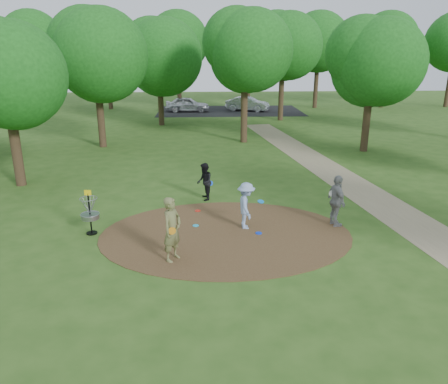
{
  "coord_description": "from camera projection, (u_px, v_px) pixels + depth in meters",
  "views": [
    {
      "loc": [
        -0.73,
        -13.4,
        5.94
      ],
      "look_at": [
        0.0,
        1.2,
        1.1
      ],
      "focal_mm": 35.0,
      "sensor_mm": 36.0,
      "label": 1
    }
  ],
  "objects": [
    {
      "name": "player_throwing_with_disc",
      "position": [
        246.0,
        206.0,
        14.88
      ],
      "size": [
        0.99,
        1.09,
        1.63
      ],
      "color": "#8BA3CF",
      "rests_on": "ground"
    },
    {
      "name": "dirt_clearing",
      "position": [
        226.0,
        234.0,
        14.6
      ],
      "size": [
        8.4,
        8.4,
        0.02
      ],
      "primitive_type": "cylinder",
      "color": "#47301C",
      "rests_on": "ground"
    },
    {
      "name": "car_left",
      "position": [
        187.0,
        104.0,
        42.28
      ],
      "size": [
        4.24,
        1.8,
        1.43
      ],
      "primitive_type": "imported",
      "rotation": [
        0.0,
        0.0,
        1.54
      ],
      "color": "#B8B9C0",
      "rests_on": "ground"
    },
    {
      "name": "disc_ground_red",
      "position": [
        198.0,
        211.0,
        16.65
      ],
      "size": [
        0.22,
        0.22,
        0.02
      ],
      "primitive_type": "cylinder",
      "color": "red",
      "rests_on": "dirt_clearing"
    },
    {
      "name": "car_right",
      "position": [
        247.0,
        104.0,
        42.84
      ],
      "size": [
        4.46,
        2.91,
        1.39
      ],
      "primitive_type": "imported",
      "rotation": [
        0.0,
        0.0,
        1.2
      ],
      "color": "#A5AAAD",
      "rests_on": "ground"
    },
    {
      "name": "ground",
      "position": [
        226.0,
        234.0,
        14.61
      ],
      "size": [
        100.0,
        100.0,
        0.0
      ],
      "primitive_type": "plane",
      "color": "#2D5119",
      "rests_on": "ground"
    },
    {
      "name": "player_walking_with_disc",
      "position": [
        204.0,
        182.0,
        17.71
      ],
      "size": [
        0.67,
        0.79,
        1.54
      ],
      "color": "black",
      "rests_on": "ground"
    },
    {
      "name": "footpath",
      "position": [
        391.0,
        210.0,
        16.81
      ],
      "size": [
        7.55,
        39.89,
        0.01
      ],
      "primitive_type": "cube",
      "rotation": [
        0.0,
        0.0,
        0.14
      ],
      "color": "#8C7A5B",
      "rests_on": "ground"
    },
    {
      "name": "disc_ground_blue",
      "position": [
        259.0,
        233.0,
        14.63
      ],
      "size": [
        0.22,
        0.22,
        0.02
      ],
      "primitive_type": "cylinder",
      "color": "#0D32DE",
      "rests_on": "dirt_clearing"
    },
    {
      "name": "disc_ground_cyan",
      "position": [
        196.0,
        226.0,
        15.25
      ],
      "size": [
        0.22,
        0.22,
        0.02
      ],
      "primitive_type": "cylinder",
      "color": "#1BAEDD",
      "rests_on": "dirt_clearing"
    },
    {
      "name": "player_observer_with_disc",
      "position": [
        172.0,
        229.0,
        12.56
      ],
      "size": [
        0.77,
        0.85,
        1.94
      ],
      "color": "olive",
      "rests_on": "ground"
    },
    {
      "name": "tree_ring",
      "position": [
        237.0,
        65.0,
        21.5
      ],
      "size": [
        36.95,
        45.36,
        8.61
      ],
      "color": "#332316",
      "rests_on": "ground"
    },
    {
      "name": "parking_lot",
      "position": [
        230.0,
        111.0,
        43.14
      ],
      "size": [
        14.0,
        8.0,
        0.01
      ],
      "primitive_type": "cube",
      "color": "black",
      "rests_on": "ground"
    },
    {
      "name": "player_waiting_with_disc",
      "position": [
        337.0,
        201.0,
        15.04
      ],
      "size": [
        0.64,
        1.14,
        1.83
      ],
      "color": "gray",
      "rests_on": "ground"
    },
    {
      "name": "disc_golf_basket",
      "position": [
        89.0,
        209.0,
        14.4
      ],
      "size": [
        0.63,
        0.63,
        1.54
      ],
      "color": "black",
      "rests_on": "ground"
    }
  ]
}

